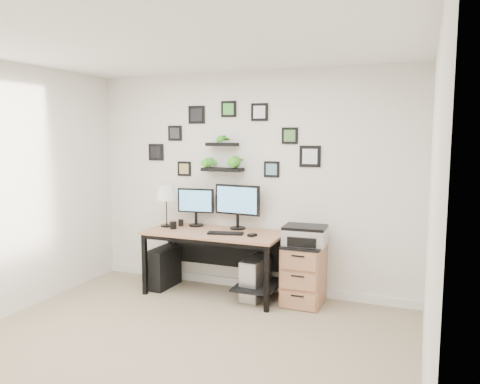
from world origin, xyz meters
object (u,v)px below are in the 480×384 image
at_px(pc_tower_black, 164,267).
at_px(mug, 173,225).
at_px(monitor_right, 237,203).
at_px(table_lamp, 166,194).
at_px(desk, 218,242).
at_px(monitor_left, 196,204).
at_px(printer, 305,235).
at_px(file_cabinet, 304,274).
at_px(pc_tower_grey, 256,279).

bearing_deg(pc_tower_black, mug, -15.86).
height_order(monitor_right, table_lamp, monitor_right).
distance_m(desk, pc_tower_black, 0.82).
xyz_separation_m(monitor_left, mug, (-0.17, -0.25, -0.23)).
bearing_deg(monitor_right, mug, -159.47).
bearing_deg(printer, mug, -175.54).
distance_m(table_lamp, pc_tower_black, 0.91).
xyz_separation_m(desk, printer, (1.02, 0.05, 0.15)).
bearing_deg(table_lamp, pc_tower_black, -127.53).
relative_size(mug, file_cabinet, 0.13).
height_order(monitor_right, file_cabinet, monitor_right).
bearing_deg(desk, monitor_left, 154.73).
bearing_deg(mug, table_lamp, 145.83).
bearing_deg(mug, file_cabinet, 4.89).
bearing_deg(file_cabinet, desk, -176.71).
relative_size(monitor_right, printer, 1.21).
bearing_deg(monitor_left, desk, -25.27).
distance_m(mug, file_cabinet, 1.63).
height_order(file_cabinet, printer, printer).
xyz_separation_m(desk, pc_tower_grey, (0.47, 0.01, -0.39)).
distance_m(monitor_left, mug, 0.38).
xyz_separation_m(desk, monitor_right, (0.17, 0.19, 0.44)).
xyz_separation_m(pc_tower_grey, printer, (0.56, 0.04, 0.54)).
height_order(monitor_left, mug, monitor_left).
bearing_deg(monitor_right, printer, -9.69).
distance_m(file_cabinet, printer, 0.44).
height_order(monitor_right, mug, monitor_right).
xyz_separation_m(monitor_right, table_lamp, (-0.86, -0.17, 0.08)).
height_order(mug, file_cabinet, mug).
distance_m(monitor_left, pc_tower_grey, 1.16).
height_order(monitor_left, monitor_right, monitor_right).
bearing_deg(table_lamp, desk, -2.10).
xyz_separation_m(pc_tower_black, pc_tower_grey, (1.19, 0.02, -0.01)).
xyz_separation_m(monitor_left, table_lamp, (-0.32, -0.15, 0.13)).
height_order(mug, pc_tower_grey, mug).
bearing_deg(pc_tower_black, desk, 3.76).
xyz_separation_m(desk, pc_tower_black, (-0.73, -0.02, -0.38)).
height_order(monitor_left, file_cabinet, monitor_left).
relative_size(monitor_right, pc_tower_black, 1.18).
xyz_separation_m(table_lamp, printer, (1.72, 0.02, -0.37)).
relative_size(mug, pc_tower_grey, 0.18).
height_order(monitor_right, printer, monitor_right).
bearing_deg(monitor_left, mug, -124.91).
distance_m(monitor_right, printer, 0.91).
height_order(desk, printer, printer).
bearing_deg(desk, table_lamp, 177.90).
height_order(table_lamp, pc_tower_black, table_lamp).
bearing_deg(table_lamp, monitor_right, 10.97).
xyz_separation_m(table_lamp, pc_tower_black, (-0.03, -0.04, -0.91)).
bearing_deg(pc_tower_grey, printer, 4.08).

